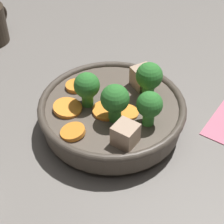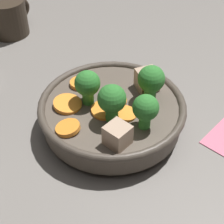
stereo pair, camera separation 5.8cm
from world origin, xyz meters
name	(u,v)px [view 2 (the right image)]	position (x,y,z in m)	size (l,w,h in m)	color
ground_plane	(112,126)	(0.00, 0.00, 0.00)	(3.00, 3.00, 0.00)	slate
stirfry_bowl	(113,110)	(0.00, 0.00, 0.04)	(0.23, 0.23, 0.10)	#51473D
dark_mug	(9,17)	(0.11, 0.35, 0.04)	(0.10, 0.08, 0.08)	#33281E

